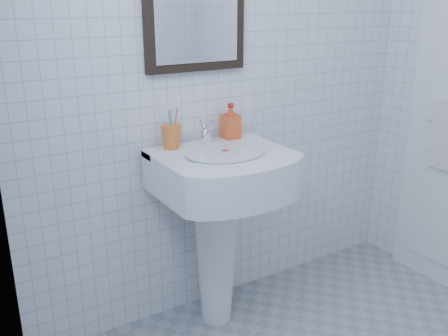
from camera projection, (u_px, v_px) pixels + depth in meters
wall_back at (231, 65)px, 2.42m from camera, size 2.20×0.02×2.50m
wall_left at (76, 176)px, 0.91m from camera, size 0.02×2.40×2.50m
washbasin at (219, 209)px, 2.35m from camera, size 0.60×0.44×0.92m
faucet at (206, 134)px, 2.33m from camera, size 0.05×0.11×0.13m
toothbrush_cup at (171, 137)px, 2.26m from camera, size 0.10×0.10×0.11m
soap_dispenser at (231, 121)px, 2.42m from camera, size 0.08×0.08×0.17m
wall_mirror at (195, 0)px, 2.21m from camera, size 0.50×0.04×0.62m
hand_towel at (446, 135)px, 2.66m from camera, size 0.03×0.16×0.38m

